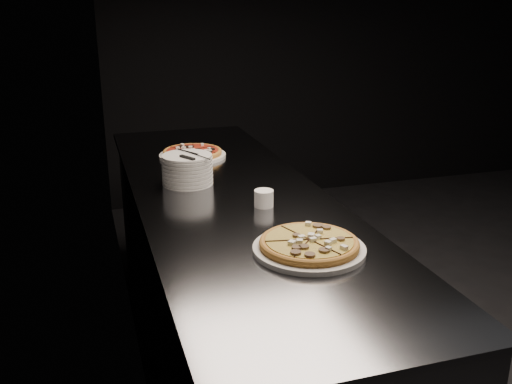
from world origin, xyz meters
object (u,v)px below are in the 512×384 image
object	(u,v)px
cutlery	(189,155)
plate_stack	(187,169)
counter	(231,295)
pizza_mushroom	(309,245)
pizza_tomato	(193,153)
ramekin	(264,198)

from	to	relation	value
cutlery	plate_stack	bearing A→B (deg)	88.05
counter	pizza_mushroom	world-z (taller)	pizza_mushroom
counter	pizza_tomato	size ratio (longest dim) A/B	6.75
pizza_tomato	ramekin	distance (m)	0.78
pizza_tomato	plate_stack	xyz separation A→B (m)	(-0.10, -0.42, 0.04)
counter	pizza_mushroom	distance (m)	0.79
counter	pizza_tomato	xyz separation A→B (m)	(-0.03, 0.58, 0.48)
counter	plate_stack	distance (m)	0.56
pizza_mushroom	plate_stack	size ratio (longest dim) A/B	1.73
pizza_tomato	plate_stack	size ratio (longest dim) A/B	1.74
counter	cutlery	world-z (taller)	cutlery
pizza_mushroom	plate_stack	world-z (taller)	plate_stack
pizza_tomato	cutlery	size ratio (longest dim) A/B	1.67
cutlery	pizza_mushroom	bearing A→B (deg)	-103.76
counter	plate_stack	bearing A→B (deg)	129.75
pizza_mushroom	ramekin	xyz separation A→B (m)	(-0.01, 0.42, 0.01)
counter	plate_stack	xyz separation A→B (m)	(-0.14, 0.16, 0.52)
pizza_mushroom	ramekin	size ratio (longest dim) A/B	4.99
cutlery	ramekin	xyz separation A→B (m)	(0.21, -0.34, -0.09)
pizza_tomato	ramekin	world-z (taller)	ramekin
pizza_tomato	cutlery	distance (m)	0.45
pizza_mushroom	plate_stack	distance (m)	0.81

